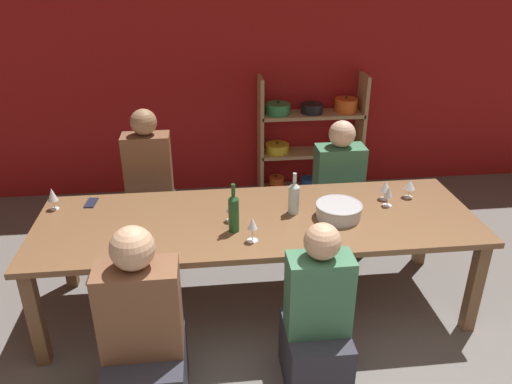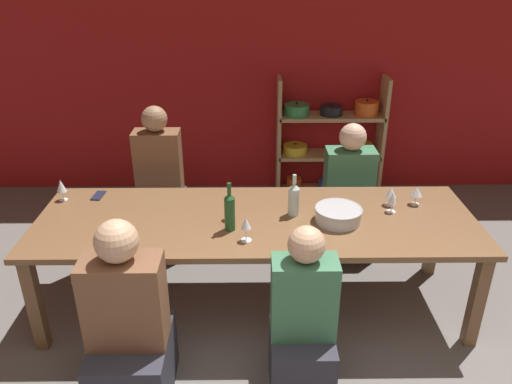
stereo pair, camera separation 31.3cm
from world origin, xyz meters
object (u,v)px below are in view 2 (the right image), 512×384
Objects in this scene: mixing_bowl at (338,214)px; wine_glass_white_c at (417,192)px; wine_bottle_dark at (294,199)px; person_far_a at (347,206)px; cell_phone at (98,196)px; wine_glass_white_a at (392,199)px; wine_glass_white_e at (246,224)px; wine_glass_empty_a at (61,186)px; person_near_a at (302,333)px; wine_glass_white_b at (391,193)px; person_near_b at (130,336)px; wine_glass_white_d at (229,206)px; shelf_unit at (329,144)px; dining_table at (256,227)px; wine_bottle_green at (230,211)px; person_far_b at (162,198)px.

mixing_bowl is 2.31× the size of wine_glass_white_c.
wine_bottle_dark is 1.00m from person_far_a.
wine_bottle_dark is 1.46m from cell_phone.
wine_glass_white_e reaches higher than wine_glass_white_a.
person_near_a is at bearing -32.61° from wine_glass_empty_a.
person_near_b is at bearing -149.45° from wine_glass_white_b.
mixing_bowl is at bearing -2.56° from wine_glass_white_d.
shelf_unit is 1.09× the size of person_near_b.
wine_glass_empty_a is 1.26m from wine_glass_white_d.
wine_glass_white_e is at bearing -30.37° from cell_phone.
dining_table is at bearing -170.16° from wine_glass_white_c.
shelf_unit reaches higher than person_far_a.
wine_glass_white_d is 1.04m from person_near_b.
cell_phone is (-2.12, 0.17, -0.09)m from wine_glass_white_b.
wine_bottle_dark is at bearing 41.27° from person_near_b.
person_near_a is (0.43, -0.75, -0.43)m from wine_glass_white_d.
wine_glass_white_d is at bearing -116.29° from shelf_unit.
wine_glass_white_b is at bearing -84.35° from shelf_unit.
wine_bottle_green is 1.31m from wine_glass_empty_a.
person_far_a is at bearing 39.67° from wine_glass_white_d.
shelf_unit is 2.19m from wine_glass_white_d.
wine_glass_white_d is 1.06m from cell_phone.
wine_glass_white_a is at bearing -5.13° from wine_glass_empty_a.
wine_bottle_dark is 2.16× the size of wine_glass_white_c.
person_far_b reaches higher than wine_glass_white_c.
wine_glass_white_b is 0.13× the size of person_near_a.
cell_phone is (-2.11, 0.27, -0.10)m from wine_glass_white_a.
wine_glass_white_d is (-1.12, -0.10, 0.00)m from wine_glass_white_a.
wine_glass_white_e is (-1.02, -0.48, 0.02)m from wine_glass_white_b.
wine_bottle_dark is at bearing 54.29° from person_far_a.
person_far_b is at bearing 162.05° from wine_glass_white_c.
person_near_a is (0.25, -0.77, -0.26)m from dining_table.
cell_phone is (0.24, 0.06, -0.11)m from wine_glass_empty_a.
person_far_a is at bearing 54.29° from wine_bottle_dark.
person_near_a is 0.97m from person_near_b.
person_near_b is (-0.54, -0.79, -0.41)m from wine_glass_white_d.
person_near_b is 1.63m from person_far_b.
wine_glass_white_a is 1.01× the size of wine_glass_white_d.
shelf_unit reaches higher than mixing_bowl.
wine_bottle_dark is at bearing 89.71° from person_near_a.
person_near_a is (0.42, -0.62, -0.46)m from wine_bottle_green.
wine_glass_empty_a is at bearing 174.87° from wine_glass_white_a.
wine_glass_white_a is (0.68, 0.03, -0.02)m from wine_bottle_dark.
wine_glass_white_b is 1.90m from person_far_b.
wine_glass_white_e is 1.28m from cell_phone.
dining_table is 18.41× the size of wine_glass_white_e.
wine_glass_white_c is 0.80m from person_far_a.
wine_glass_white_a is 1.07m from wine_glass_white_e.
wine_glass_empty_a is at bearing 177.84° from wine_glass_white_c.
wine_glass_white_b is at bearing 159.94° from person_far_b.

